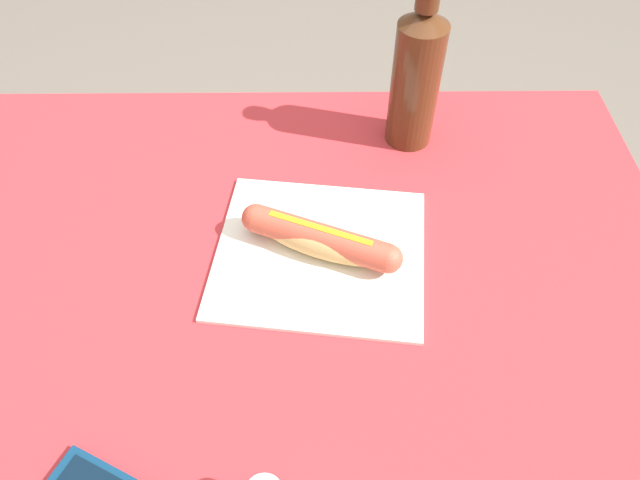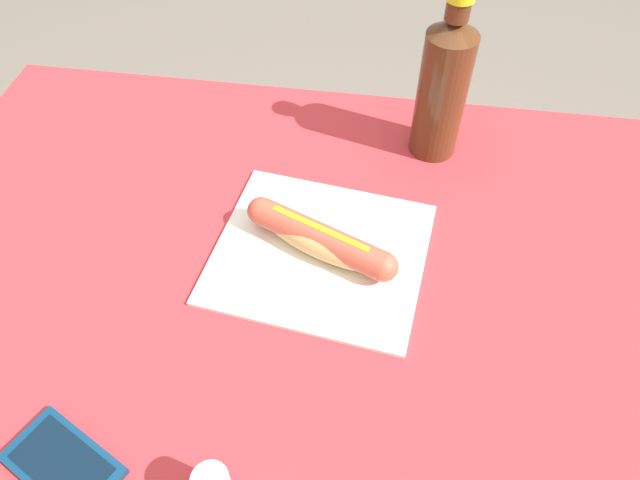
# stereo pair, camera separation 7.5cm
# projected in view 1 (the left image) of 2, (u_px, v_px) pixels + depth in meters

# --- Properties ---
(ground_plane) EXTENTS (6.00, 6.00, 0.00)m
(ground_plane) POSITION_uv_depth(u_px,v_px,m) (297.00, 472.00, 1.33)
(ground_plane) COLOR #6B6056
(ground_plane) RESTS_ON ground
(dining_table) EXTENTS (1.08, 0.81, 0.75)m
(dining_table) POSITION_uv_depth(u_px,v_px,m) (284.00, 340.00, 0.86)
(dining_table) COLOR brown
(dining_table) RESTS_ON ground
(paper_wrapper) EXTENTS (0.30, 0.28, 0.01)m
(paper_wrapper) POSITION_uv_depth(u_px,v_px,m) (320.00, 253.00, 0.77)
(paper_wrapper) COLOR silver
(paper_wrapper) RESTS_ON dining_table
(hot_dog) EXTENTS (0.21, 0.11, 0.05)m
(hot_dog) POSITION_uv_depth(u_px,v_px,m) (320.00, 239.00, 0.75)
(hot_dog) COLOR tan
(hot_dog) RESTS_ON paper_wrapper
(soda_bottle) EXTENTS (0.07, 0.07, 0.26)m
(soda_bottle) POSITION_uv_depth(u_px,v_px,m) (416.00, 77.00, 0.84)
(soda_bottle) COLOR #4C2814
(soda_bottle) RESTS_ON dining_table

